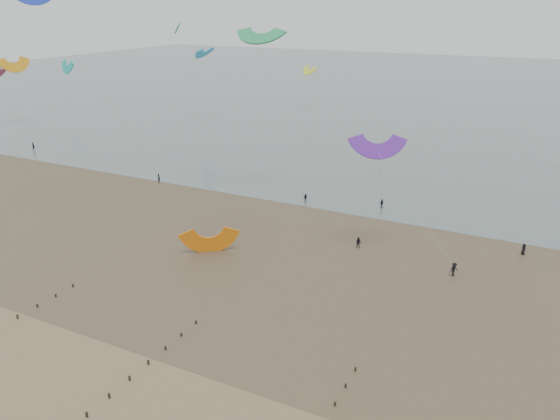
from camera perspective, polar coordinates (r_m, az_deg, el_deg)
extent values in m
plane|color=brown|center=(55.57, -19.68, -16.13)|extent=(500.00, 500.00, 0.00)
plane|color=#475654|center=(233.88, 18.19, 11.95)|extent=(500.00, 500.00, 0.00)
plane|color=#473A28|center=(79.65, -1.68, -3.06)|extent=(500.00, 500.00, 0.00)
ellipsoid|color=slate|center=(80.12, -17.66, -3.96)|extent=(23.60, 14.36, 0.01)
ellipsoid|color=slate|center=(77.79, 7.21, -3.84)|extent=(33.64, 18.32, 0.01)
ellipsoid|color=slate|center=(106.67, -19.67, 2.00)|extent=(26.95, 14.22, 0.01)
cube|color=black|center=(67.04, -25.74, -10.04)|extent=(0.16, 0.16, 0.54)
cube|color=black|center=(68.38, -24.03, -9.14)|extent=(0.16, 0.16, 0.51)
cube|color=black|center=(69.80, -22.39, -8.27)|extent=(0.16, 0.16, 0.48)
cube|color=black|center=(71.29, -20.83, -7.42)|extent=(0.16, 0.16, 0.45)
cube|color=black|center=(51.03, -19.55, -19.51)|extent=(0.16, 0.16, 0.62)
cube|color=black|center=(52.39, -17.42, -18.03)|extent=(0.16, 0.16, 0.59)
cube|color=black|center=(53.85, -15.44, -16.60)|extent=(0.16, 0.16, 0.57)
cube|color=black|center=(55.39, -13.60, -15.24)|extent=(0.16, 0.16, 0.54)
cube|color=black|center=(57.01, -11.88, -13.94)|extent=(0.16, 0.16, 0.51)
cube|color=black|center=(58.71, -10.27, -12.70)|extent=(0.16, 0.16, 0.48)
cube|color=black|center=(60.47, -8.77, -11.52)|extent=(0.16, 0.16, 0.45)
cube|color=black|center=(49.72, 5.77, -19.51)|extent=(0.16, 0.16, 0.51)
cube|color=black|center=(51.66, 6.88, -17.79)|extent=(0.16, 0.16, 0.48)
cube|color=black|center=(53.65, 7.88, -16.18)|extent=(0.16, 0.16, 0.45)
imported|color=black|center=(106.92, -12.54, 3.27)|extent=(0.75, 0.64, 1.76)
imported|color=black|center=(140.54, -24.38, 6.10)|extent=(0.70, 0.52, 1.77)
imported|color=black|center=(77.30, 8.21, -3.40)|extent=(0.87, 0.72, 1.63)
imported|color=black|center=(81.76, 24.10, -3.74)|extent=(0.85, 0.92, 1.59)
imported|color=black|center=(72.36, 17.72, -5.93)|extent=(1.28, 1.33, 1.82)
imported|color=black|center=(94.13, 2.67, 1.27)|extent=(0.80, 0.96, 1.53)
imported|color=black|center=(92.88, 10.59, 0.67)|extent=(0.74, 1.00, 1.58)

